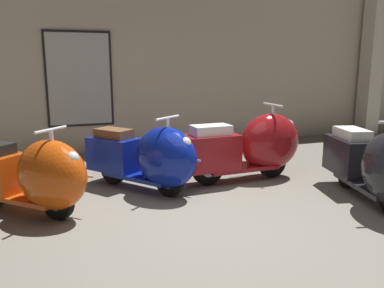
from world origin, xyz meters
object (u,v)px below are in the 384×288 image
Objects in this scene: scooter_1 at (149,157)px; scooter_3 at (378,166)px; scooter_0 at (33,175)px; scooter_2 at (252,146)px.

scooter_3 is at bearing 22.79° from scooter_1.
scooter_0 is 0.83× the size of scooter_3.
scooter_0 is at bearing -112.99° from scooter_1.
scooter_1 is 0.89× the size of scooter_3.
scooter_2 reaches higher than scooter_1.
scooter_3 reaches higher than scooter_0.
scooter_3 is (3.71, -1.01, 0.03)m from scooter_0.
scooter_3 is at bearing 28.15° from scooter_0.
scooter_1 is 1.49m from scooter_2.
scooter_1 reaches higher than scooter_0.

